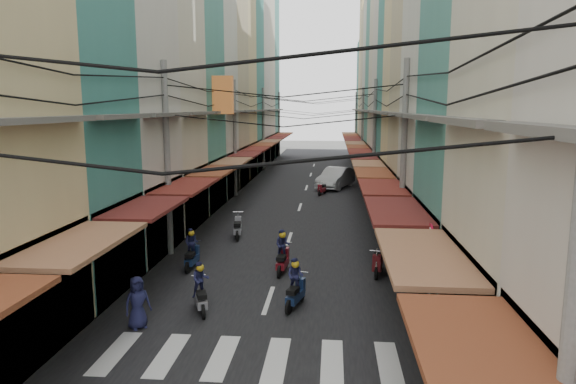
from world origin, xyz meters
The scene contains 15 objects.
ground centered at (0.00, 0.00, 0.00)m, with size 160.00×160.00×0.00m, color slate.
road centered at (0.00, 20.00, 0.01)m, with size 10.00×80.00×0.02m, color black.
sidewalk_left centered at (-6.50, 20.00, 0.03)m, with size 3.00×80.00×0.06m, color slate.
sidewalk_right centered at (6.50, 20.00, 0.03)m, with size 3.00×80.00×0.06m, color slate.
crosswalk centered at (0.00, -6.00, 0.03)m, with size 7.55×2.40×0.01m.
building_row_left centered at (-7.92, 16.56, 9.78)m, with size 7.80×67.67×23.70m.
building_row_right centered at (7.92, 16.45, 9.41)m, with size 7.80×68.98×22.59m.
utility_poles centered at (0.00, 15.01, 6.59)m, with size 10.20×66.13×8.20m.
white_car centered at (2.30, 22.21, 0.00)m, with size 5.69×2.23×2.01m, color silver.
bicycle centered at (5.77, 3.00, 0.00)m, with size 0.66×1.76×1.21m, color black.
moving_scooters centered at (-0.51, 1.73, 0.49)m, with size 7.62×23.59×1.69m.
parked_scooters centered at (3.90, -4.27, 0.48)m, with size 13.02×14.32×0.99m.
pedestrians centered at (-4.61, 3.83, 1.01)m, with size 13.20×24.13×2.18m.
market_umbrella centered at (6.98, -5.80, 1.93)m, with size 2.08×2.08×2.19m.
traffic_sign centered at (4.78, -3.84, 2.29)m, with size 0.10×0.68×3.12m.
Camera 1 is at (2.04, -17.97, 6.29)m, focal length 32.00 mm.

